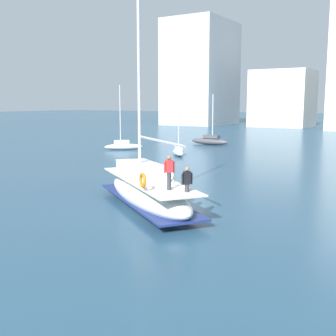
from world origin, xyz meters
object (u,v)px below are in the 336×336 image
moored_sloop_near (210,140)px  moored_catamaran (123,145)px  moored_cutter_left (178,151)px  main_sailboat (147,190)px

moored_sloop_near → moored_catamaran: moored_catamaran is taller
moored_sloop_near → moored_cutter_left: moored_sloop_near is taller
main_sailboat → moored_catamaran: 27.21m
moored_sloop_near → moored_catamaran: bearing=-119.1°
main_sailboat → moored_catamaran: (-17.64, 20.72, -0.39)m
moored_sloop_near → moored_catamaran: size_ratio=0.87×
moored_sloop_near → moored_cutter_left: bearing=-79.4°
main_sailboat → moored_cutter_left: bearing=116.3°
main_sailboat → moored_cutter_left: 21.73m
moored_sloop_near → moored_cutter_left: (2.20, -11.72, -0.11)m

